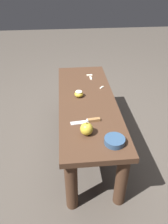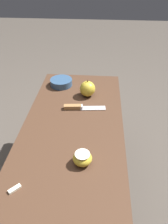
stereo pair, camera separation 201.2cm
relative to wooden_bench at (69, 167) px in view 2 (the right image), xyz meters
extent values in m
plane|color=#4C443D|center=(0.00, 0.00, -0.37)|extent=(8.00, 8.00, 0.00)
cube|color=#472D1E|center=(0.00, 0.00, 0.08)|extent=(1.25, 0.43, 0.04)
cylinder|color=#472D1E|center=(-0.57, -0.16, -0.16)|extent=(0.08, 0.08, 0.43)
cylinder|color=#472D1E|center=(-0.57, 0.16, -0.16)|extent=(0.08, 0.08, 0.43)
cube|color=silver|center=(-0.28, 0.08, 0.10)|extent=(0.04, 0.12, 0.00)
cube|color=silver|center=(-0.27, 0.03, 0.11)|extent=(0.03, 0.01, 0.02)
cube|color=#9E7042|center=(-0.27, -0.02, 0.11)|extent=(0.03, 0.09, 0.02)
sphere|color=gold|center=(-0.40, 0.05, 0.14)|extent=(0.08, 0.08, 0.08)
cylinder|color=#4C3319|center=(-0.40, 0.05, 0.18)|extent=(0.01, 0.01, 0.01)
ellipsoid|color=gold|center=(0.06, 0.06, 0.12)|extent=(0.07, 0.07, 0.05)
cylinder|color=white|center=(0.06, 0.06, 0.14)|extent=(0.05, 0.05, 0.00)
cube|color=white|center=(0.18, -0.14, 0.10)|extent=(0.04, 0.04, 0.01)
cylinder|color=#335175|center=(-0.49, -0.11, 0.11)|extent=(0.12, 0.12, 0.04)
camera|label=1|loc=(-1.42, 0.16, 0.98)|focal=35.00mm
camera|label=2|loc=(0.57, 0.11, 0.70)|focal=35.00mm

